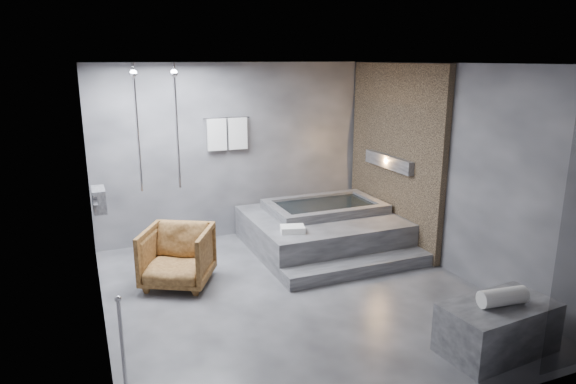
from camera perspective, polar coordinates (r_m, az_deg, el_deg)
name	(u,v)px	position (r m, az deg, el deg)	size (l,w,h in m)	color
room	(319,153)	(6.35, 3.41, 4.40)	(5.00, 5.04, 2.82)	#313134
tub_deck	(321,230)	(8.05, 3.73, -4.27)	(2.20, 2.00, 0.50)	#363639
tub_step	(359,267)	(7.14, 7.91, -8.30)	(2.20, 0.36, 0.18)	#363639
concrete_bench	(497,327)	(5.69, 22.24, -13.74)	(1.14, 0.63, 0.51)	#353538
driftwood_chair	(177,256)	(6.81, -12.18, -7.01)	(0.82, 0.85, 0.77)	#432810
rolled_towel	(503,297)	(5.52, 22.75, -10.70)	(0.18, 0.18, 0.49)	silver
deck_towel	(293,229)	(7.18, 0.50, -4.15)	(0.33, 0.24, 0.09)	white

